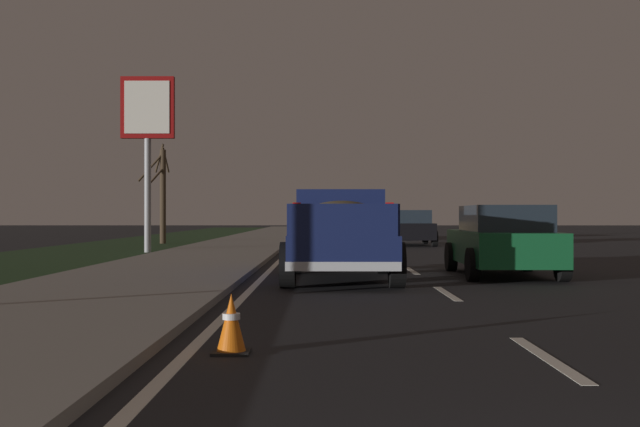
# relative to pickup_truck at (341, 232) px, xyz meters

# --- Properties ---
(ground) EXTENTS (144.00, 144.00, 0.00)m
(ground) POSITION_rel_pickup_truck_xyz_m (12.97, -1.75, -0.98)
(ground) COLOR black
(sidewalk_shoulder) EXTENTS (108.00, 4.00, 0.12)m
(sidewalk_shoulder) POSITION_rel_pickup_truck_xyz_m (12.97, 3.95, -0.92)
(sidewalk_shoulder) COLOR gray
(sidewalk_shoulder) RESTS_ON ground
(grass_verge) EXTENTS (108.00, 6.00, 0.01)m
(grass_verge) POSITION_rel_pickup_truck_xyz_m (12.97, 8.95, -0.98)
(grass_verge) COLOR #1E3819
(grass_verge) RESTS_ON ground
(lane_markings) EXTENTS (108.00, 3.54, 0.01)m
(lane_markings) POSITION_rel_pickup_truck_xyz_m (14.89, 0.80, -0.98)
(lane_markings) COLOR silver
(lane_markings) RESTS_ON ground
(pickup_truck) EXTENTS (5.43, 2.29, 1.87)m
(pickup_truck) POSITION_rel_pickup_truck_xyz_m (0.00, 0.00, 0.00)
(pickup_truck) COLOR #141E4C
(pickup_truck) RESTS_ON ground
(sedan_green) EXTENTS (4.42, 2.06, 1.54)m
(sedan_green) POSITION_rel_pickup_truck_xyz_m (0.97, -3.56, -0.20)
(sedan_green) COLOR #14592D
(sedan_green) RESTS_ON ground
(sedan_tan) EXTENTS (4.41, 2.03, 1.54)m
(sedan_tan) POSITION_rel_pickup_truck_xyz_m (25.88, -0.14, -0.20)
(sedan_tan) COLOR #9E845B
(sedan_tan) RESTS_ON ground
(sedan_black) EXTENTS (4.41, 2.04, 1.54)m
(sedan_black) POSITION_rel_pickup_truck_xyz_m (18.50, -3.40, -0.20)
(sedan_black) COLOR black
(sedan_black) RESTS_ON ground
(sedan_silver) EXTENTS (4.44, 2.09, 1.54)m
(sedan_silver) POSITION_rel_pickup_truck_xyz_m (26.65, -3.51, -0.20)
(sedan_silver) COLOR #B2B5BA
(sedan_silver) RESTS_ON ground
(gas_price_sign) EXTENTS (0.27, 1.90, 6.26)m
(gas_price_sign) POSITION_rel_pickup_truck_xyz_m (11.83, 6.64, 3.69)
(gas_price_sign) COLOR #99999E
(gas_price_sign) RESTS_ON ground
(bare_tree_far) EXTENTS (1.67, 1.22, 4.67)m
(bare_tree_far) POSITION_rel_pickup_truck_xyz_m (20.56, 7.91, 1.42)
(bare_tree_far) COLOR #423323
(bare_tree_far) RESTS_ON ground
(traffic_cone_near) EXTENTS (0.36, 0.36, 0.58)m
(traffic_cone_near) POSITION_rel_pickup_truck_xyz_m (-8.74, 1.23, -0.70)
(traffic_cone_near) COLOR black
(traffic_cone_near) RESTS_ON ground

